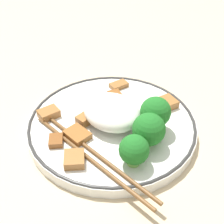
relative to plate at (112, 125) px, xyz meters
name	(u,v)px	position (x,y,z in m)	size (l,w,h in m)	color
ground_plane	(112,130)	(0.00, 0.00, -0.01)	(3.00, 3.00, 0.00)	#C6B28E
plate	(112,125)	(0.00, 0.00, 0.00)	(0.26, 0.26, 0.02)	white
rice_mound	(110,111)	(0.00, 0.00, 0.03)	(0.08, 0.09, 0.04)	white
broccoli_back_left	(134,150)	(0.04, 0.08, 0.03)	(0.04, 0.04, 0.05)	#72AD4C
broccoli_back_center	(148,130)	(0.00, 0.07, 0.04)	(0.05, 0.05, 0.05)	#72AD4C
broccoli_back_right	(155,113)	(-0.03, 0.06, 0.04)	(0.05, 0.05, 0.06)	#72AD4C
meat_near_front	(115,97)	(-0.05, -0.04, 0.01)	(0.03, 0.03, 0.01)	brown
meat_near_left	(56,141)	(0.09, -0.02, 0.01)	(0.03, 0.03, 0.01)	brown
meat_near_right	(86,119)	(0.03, -0.03, 0.01)	(0.03, 0.02, 0.01)	#9E6633
meat_near_back	(74,159)	(0.10, 0.02, 0.01)	(0.04, 0.04, 0.01)	#9E6633
meat_on_rice_edge	(167,103)	(-0.09, 0.04, 0.01)	(0.03, 0.04, 0.01)	#9E6633
meat_mid_left	(49,113)	(0.06, -0.08, 0.01)	(0.03, 0.03, 0.01)	#9E6633
meat_mid_right	(77,135)	(0.06, -0.01, 0.01)	(0.03, 0.04, 0.01)	#995B28
meat_far_scatter	(119,85)	(-0.08, -0.06, 0.01)	(0.04, 0.03, 0.01)	#9E6633
chopsticks	(92,156)	(0.07, 0.03, 0.01)	(0.02, 0.23, 0.01)	brown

